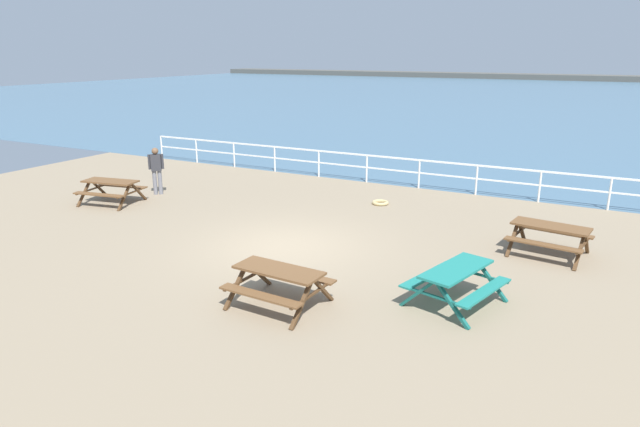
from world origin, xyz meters
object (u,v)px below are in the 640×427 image
object	(u,v)px
picnic_table_near_left	(550,233)
visitor	(156,168)
picnic_table_far_left	(456,277)
picnic_table_mid_centre	(111,186)
picnic_table_near_right	(279,278)

from	to	relation	value
picnic_table_near_left	visitor	xyz separation A→B (m)	(-12.94, 0.04, 0.36)
picnic_table_far_left	picnic_table_mid_centre	bearing A→B (deg)	94.22
picnic_table_near_right	picnic_table_far_left	distance (m)	3.52
visitor	picnic_table_mid_centre	bearing A→B (deg)	122.54
picnic_table_near_left	picnic_table_near_right	size ratio (longest dim) A/B	1.06
picnic_table_mid_centre	picnic_table_far_left	size ratio (longest dim) A/B	0.96
picnic_table_near_right	picnic_table_far_left	xyz separation A→B (m)	(3.08, 1.70, 0.00)
picnic_table_near_left	picnic_table_far_left	bearing A→B (deg)	-101.22
picnic_table_near_left	picnic_table_far_left	size ratio (longest dim) A/B	0.93
picnic_table_near_left	picnic_table_mid_centre	world-z (taller)	same
visitor	picnic_table_near_left	bearing A→B (deg)	-131.20
picnic_table_near_left	picnic_table_mid_centre	xyz separation A→B (m)	(-13.42, -1.60, 0.00)
picnic_table_near_left	picnic_table_mid_centre	size ratio (longest dim) A/B	0.97
picnic_table_near_left	picnic_table_far_left	distance (m)	4.08
picnic_table_far_left	visitor	xyz separation A→B (m)	(-11.61, 3.90, 0.36)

